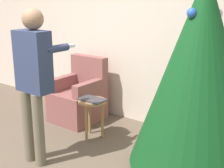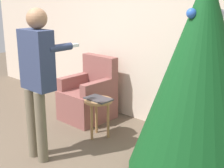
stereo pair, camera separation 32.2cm
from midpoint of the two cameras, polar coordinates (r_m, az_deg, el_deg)
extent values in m
cube|color=beige|center=(4.51, 8.30, 9.55)|extent=(8.00, 0.06, 2.70)
cone|color=#0F4219|center=(3.17, 18.77, 1.56)|extent=(1.37, 1.37, 1.99)
sphere|color=white|center=(3.19, 22.07, 11.70)|extent=(0.10, 0.10, 0.10)
sphere|color=#2856B2|center=(2.99, 17.43, 12.22)|extent=(0.09, 0.09, 0.09)
sphere|color=red|center=(3.70, 18.02, -1.30)|extent=(0.11, 0.11, 0.11)
cube|color=brown|center=(4.77, -2.64, -3.80)|extent=(0.64, 0.70, 0.46)
cube|color=brown|center=(4.83, -0.32, 2.34)|extent=(0.64, 0.14, 0.49)
cube|color=brown|center=(4.85, -4.82, 0.52)|extent=(0.12, 0.63, 0.19)
cube|color=brown|center=(4.50, -0.38, -0.67)|extent=(0.12, 0.63, 0.19)
cylinder|color=#6B604C|center=(3.71, -12.03, -7.01)|extent=(0.12, 0.12, 0.83)
cylinder|color=#6B604C|center=(3.57, -10.30, -7.84)|extent=(0.12, 0.12, 0.83)
cube|color=#2D3856|center=(3.45, -11.04, 4.30)|extent=(0.41, 0.20, 0.66)
sphere|color=#936B4C|center=(3.41, -10.94, 11.68)|extent=(0.23, 0.23, 0.23)
cylinder|color=#2D3856|center=(3.67, -10.37, 7.13)|extent=(0.08, 0.30, 0.08)
cylinder|color=#2D3856|center=(3.41, -6.82, 6.60)|extent=(0.08, 0.30, 0.08)
cube|color=white|center=(3.53, -4.46, 6.99)|extent=(0.04, 0.14, 0.04)
cylinder|color=#A37547|center=(4.08, -0.24, -3.11)|extent=(0.37, 0.37, 0.03)
cylinder|color=#A37547|center=(4.08, -1.48, -7.01)|extent=(0.04, 0.04, 0.49)
cylinder|color=#A37547|center=(4.14, 1.51, -6.66)|extent=(0.04, 0.04, 0.49)
cylinder|color=#A37547|center=(4.28, -0.74, -5.88)|extent=(0.04, 0.04, 0.49)
cube|color=#38383D|center=(4.07, -0.24, -2.78)|extent=(0.35, 0.22, 0.02)
camera|label=1|loc=(0.16, -87.14, 0.81)|focal=50.00mm
camera|label=2|loc=(0.16, 92.86, -0.81)|focal=50.00mm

